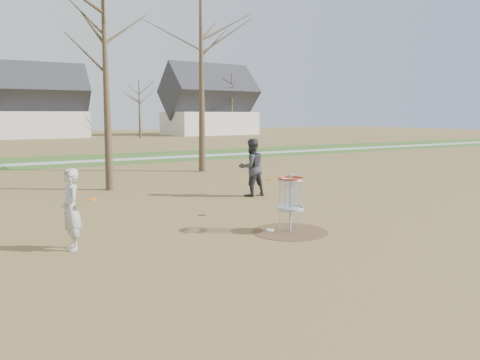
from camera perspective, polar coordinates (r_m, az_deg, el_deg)
name	(u,v)px	position (r m, az deg, el deg)	size (l,w,h in m)	color
ground	(290,232)	(11.26, 6.11, -6.29)	(160.00, 160.00, 0.00)	brown
green_band	(89,160)	(30.58, -17.98, 2.36)	(160.00, 8.00, 0.01)	#2D5119
footpath	(92,161)	(29.61, -17.56, 2.23)	(160.00, 1.50, 0.01)	#9E9E99
dirt_circle	(290,232)	(11.25, 6.11, -6.26)	(1.80, 1.80, 0.01)	#47331E
player_standing	(71,210)	(10.15, -19.92, -3.41)	(0.61, 0.40, 1.68)	#A9A9A9
player_throwing	(251,167)	(15.93, 1.41, 1.54)	(0.96, 0.75, 1.97)	#303135
disc_grounded	(270,230)	(11.29, 3.70, -6.12)	(0.22, 0.22, 0.02)	silver
discs_in_play	(198,187)	(11.20, -5.14, -0.87)	(5.18, 1.10, 0.06)	orange
disc_golf_basket	(290,194)	(11.07, 6.18, -1.69)	(0.64, 0.64, 1.35)	#9EA3AD
bare_trees	(69,86)	(45.38, -20.17, 10.70)	(52.62, 44.98, 9.00)	#382B1E
houses_row	(65,109)	(62.27, -20.58, 8.11)	(56.51, 10.01, 7.26)	silver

